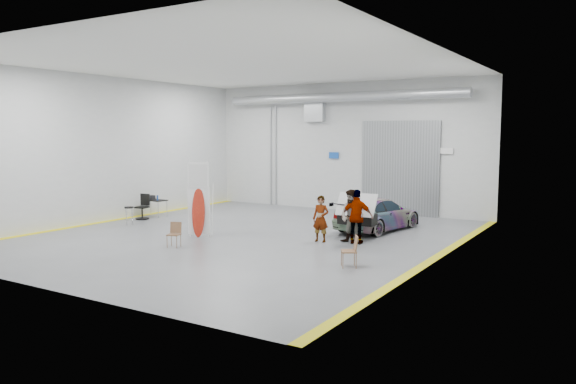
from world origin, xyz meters
The scene contains 13 objects.
ground centered at (0.00, 0.00, 0.00)m, with size 16.00×16.00×0.00m, color #5C5E63.
room_shell centered at (0.24, 2.22, 4.08)m, with size 14.02×16.18×6.01m.
sedan_car centered at (3.53, 3.64, 0.62)m, with size 1.73×4.25×1.23m, color silver.
person_a centered at (2.79, 0.50, 0.78)m, with size 0.57×0.37×1.57m, color #875D4A.
person_b centered at (3.83, 0.76, 0.90)m, with size 0.88×0.68×1.81m, color slate.
person_c centered at (3.99, 0.80, 0.91)m, with size 1.05×0.43×1.82m, color #A65537.
surfboard_display centered at (-1.37, -1.00, 1.14)m, with size 0.74×0.44×2.81m.
folding_chair_near centered at (-0.79, -2.77, 0.25)m, with size 0.48×0.51×0.80m.
folding_chair_far centered at (5.17, -2.30, 0.27)m, with size 0.56×0.67×0.87m.
shop_stool centered at (-5.32, -0.48, 0.37)m, with size 0.38×0.38×0.74m.
work_table centered at (-6.28, 1.81, 0.74)m, with size 1.22×0.69×0.96m.
office_chair centered at (-6.00, 0.94, 0.47)m, with size 0.57×0.57×1.06m.
trunk_lid centered at (3.53, 1.77, 1.25)m, with size 1.44×0.87×0.04m, color silver.
Camera 1 is at (11.62, -15.98, 3.65)m, focal length 35.00 mm.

